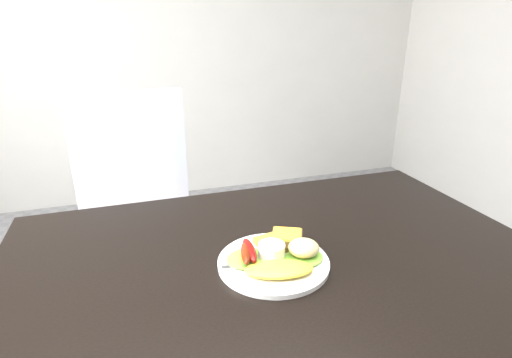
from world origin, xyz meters
name	(u,v)px	position (x,y,z in m)	size (l,w,h in m)	color
room_back_panel	(160,5)	(0.00, 2.25, 1.35)	(4.00, 0.04, 2.70)	silver
dining_table	(280,266)	(0.00, 0.00, 0.73)	(1.20, 0.80, 0.04)	black
dining_chair	(140,238)	(-0.29, 0.74, 0.45)	(0.45, 0.45, 0.05)	tan
person	(211,163)	(0.01, 0.77, 0.72)	(0.52, 0.34, 1.44)	navy
plate	(273,263)	(-0.02, -0.02, 0.76)	(0.24, 0.24, 0.01)	white
lettuce_left	(247,258)	(-0.08, 0.00, 0.77)	(0.09, 0.08, 0.01)	#57A21E
lettuce_right	(304,257)	(0.04, -0.04, 0.77)	(0.09, 0.08, 0.01)	olive
omelette	(279,269)	(-0.03, -0.07, 0.77)	(0.14, 0.07, 0.02)	yellow
sausage_a	(246,253)	(-0.08, -0.01, 0.78)	(0.02, 0.09, 0.02)	#621908
sausage_b	(250,250)	(-0.07, 0.00, 0.78)	(0.02, 0.09, 0.02)	#6D0A05
ramekin	(272,251)	(-0.03, -0.01, 0.78)	(0.06, 0.06, 0.03)	white
toast_a	(275,243)	(0.00, 0.03, 0.77)	(0.08, 0.08, 0.01)	olive
toast_b	(287,237)	(0.03, 0.03, 0.78)	(0.07, 0.07, 0.01)	olive
potato_salad	(304,248)	(0.04, -0.03, 0.79)	(0.07, 0.06, 0.04)	beige
fork	(256,265)	(-0.07, -0.03, 0.76)	(0.14, 0.01, 0.00)	#ADAFB7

